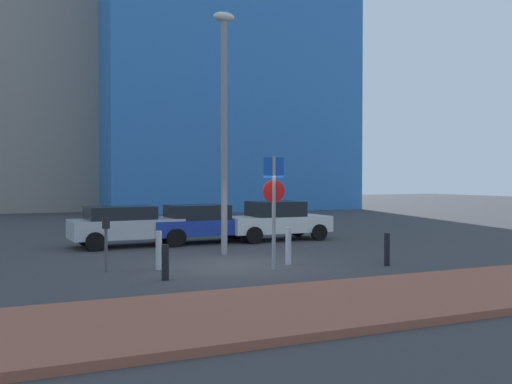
{
  "coord_description": "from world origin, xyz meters",
  "views": [
    {
      "loc": [
        -5.95,
        -14.59,
        2.4
      ],
      "look_at": [
        1.17,
        1.29,
        2.01
      ],
      "focal_mm": 39.85,
      "sensor_mm": 36.0,
      "label": 1
    }
  ],
  "objects": [
    {
      "name": "ground_plane",
      "position": [
        0.0,
        0.0,
        0.0
      ],
      "size": [
        120.0,
        120.0,
        0.0
      ],
      "primitive_type": "plane",
      "color": "#38383A"
    },
    {
      "name": "sidewalk_brick",
      "position": [
        0.0,
        -5.54,
        0.07
      ],
      "size": [
        40.0,
        3.68,
        0.14
      ],
      "primitive_type": "cube",
      "color": "#93513D",
      "rests_on": "ground"
    },
    {
      "name": "parked_car_silver",
      "position": [
        -1.83,
        5.79,
        0.77
      ],
      "size": [
        4.29,
        2.21,
        1.44
      ],
      "color": "#B7BABF",
      "rests_on": "ground"
    },
    {
      "name": "parked_car_blue",
      "position": [
        1.0,
        5.84,
        0.75
      ],
      "size": [
        4.34,
        2.14,
        1.44
      ],
      "color": "#1E389E",
      "rests_on": "ground"
    },
    {
      "name": "parked_car_white",
      "position": [
        3.97,
        5.54,
        0.79
      ],
      "size": [
        4.1,
        2.0,
        1.53
      ],
      "color": "white",
      "rests_on": "ground"
    },
    {
      "name": "parking_sign_post",
      "position": [
        0.64,
        -1.04,
        1.9
      ],
      "size": [
        0.6,
        0.11,
        3.01
      ],
      "color": "gray",
      "rests_on": "ground"
    },
    {
      "name": "parking_meter",
      "position": [
        -3.51,
        0.32,
        0.91
      ],
      "size": [
        0.18,
        0.14,
        1.41
      ],
      "color": "#4C4C51",
      "rests_on": "ground"
    },
    {
      "name": "street_lamp",
      "position": [
        0.52,
        2.33,
        4.48
      ],
      "size": [
        0.7,
        0.36,
        7.7
      ],
      "color": "gray",
      "rests_on": "ground"
    },
    {
      "name": "traffic_bollard_near",
      "position": [
        -2.16,
        0.17,
        0.51
      ],
      "size": [
        0.17,
        0.17,
        1.03
      ],
      "primitive_type": "cylinder",
      "color": "#B7B7BC",
      "rests_on": "ground"
    },
    {
      "name": "traffic_bollard_mid",
      "position": [
        1.37,
        -0.49,
        0.52
      ],
      "size": [
        0.16,
        0.16,
        1.05
      ],
      "primitive_type": "cylinder",
      "color": "#B7B7BC",
      "rests_on": "ground"
    },
    {
      "name": "traffic_bollard_far",
      "position": [
        -2.42,
        -1.46,
        0.43
      ],
      "size": [
        0.18,
        0.18,
        0.85
      ],
      "primitive_type": "cylinder",
      "color": "black",
      "rests_on": "ground"
    },
    {
      "name": "traffic_bollard_edge",
      "position": [
        3.79,
        -1.76,
        0.46
      ],
      "size": [
        0.16,
        0.16,
        0.92
      ],
      "primitive_type": "cylinder",
      "color": "black",
      "rests_on": "ground"
    },
    {
      "name": "building_colorful_midrise",
      "position": [
        10.59,
        30.34,
        11.62
      ],
      "size": [
        19.86,
        13.56,
        23.23
      ],
      "primitive_type": "cube",
      "color": "#3372BF",
      "rests_on": "ground"
    }
  ]
}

